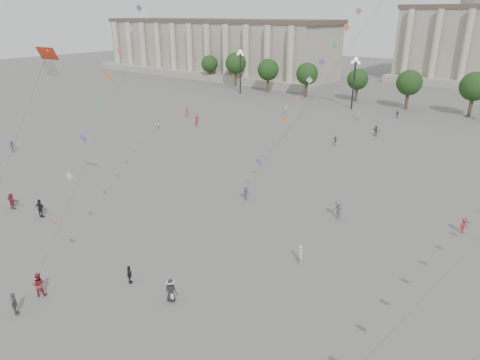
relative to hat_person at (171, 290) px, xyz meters
The scene contains 25 objects.
ground 3.16m from the hat_person, 150.67° to the right, with size 360.00×360.00×0.00m, color #575552.
hall_west 120.93m from the hat_person, 130.03° to the left, with size 84.00×26.22×17.20m.
tree_row 76.70m from the hat_person, 91.97° to the left, with size 137.12×5.12×8.00m.
lamp_post_far_west 83.70m from the hat_person, 124.81° to the left, with size 2.00×0.90×10.65m.
lamp_post_mid_west 71.05m from the hat_person, 104.43° to the left, with size 2.00×0.90×10.65m.
person_crowd_0 66.52m from the hat_person, 96.14° to the left, with size 0.87×0.36×1.48m, color navy.
person_crowd_1 49.03m from the hat_person, 139.19° to the left, with size 0.87×0.68×1.79m, color beige.
person_crowd_2 57.81m from the hat_person, 133.66° to the left, with size 1.13×0.65×1.75m, color #9C432A.
person_crowd_4 61.48m from the hat_person, 101.69° to the left, with size 1.50×0.48×1.61m, color white.
person_crowd_5 44.74m from the hat_person, 167.58° to the left, with size 1.17×0.67×1.82m, color #335172.
person_crowd_6 19.52m from the hat_person, 80.00° to the left, with size 1.25×0.72×1.94m, color #5C5B5F.
person_crowd_8 27.44m from the hat_person, 59.53° to the left, with size 0.98×0.56×1.51m, color maroon.
person_crowd_10 62.29m from the hat_person, 114.97° to the left, with size 0.58×0.38×1.60m, color #ADACA9.
person_crowd_12 51.35m from the hat_person, 96.02° to the left, with size 1.63×0.52×1.76m, color #58585C.
person_crowd_13 10.95m from the hat_person, 64.76° to the left, with size 0.60×0.39×1.64m, color silver.
person_crowd_16 42.83m from the hat_person, 101.11° to the left, with size 0.91×0.38×1.55m, color slate.
person_crowd_17 50.05m from the hat_person, 131.45° to the left, with size 1.25×0.72×1.93m, color maroon.
tourist_1 4.08m from the hat_person, behind, with size 0.87×0.36×1.48m, color black.
tourist_2 24.28m from the hat_person, behind, with size 1.61×0.51×1.73m, color maroon.
tourist_3 10.43m from the hat_person, 133.55° to the right, with size 1.00×0.42×1.70m, color slate.
tourist_4 20.04m from the hat_person, behind, with size 1.14×0.47×1.94m, color black.
kite_flyer_0 9.61m from the hat_person, 145.45° to the right, with size 0.90×0.70×1.85m, color maroon.
kite_flyer_1 18.36m from the hat_person, 110.75° to the left, with size 1.00×0.58×1.55m, color navy.
hat_person is the anchor object (origin of this frame).
dragon_kite 21.47m from the hat_person, behind, with size 2.46×3.82×16.13m.
Camera 1 is at (22.02, -15.29, 19.12)m, focal length 32.00 mm.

